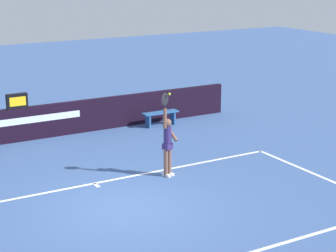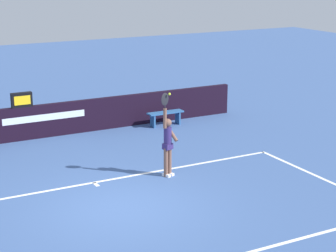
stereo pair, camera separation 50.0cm
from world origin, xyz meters
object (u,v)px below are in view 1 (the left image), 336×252
object	(u,v)px
speed_display	(17,101)
tennis_ball	(169,94)
tennis_player	(168,142)
courtside_bench_far	(161,115)

from	to	relation	value
speed_display	tennis_ball	xyz separation A→B (m)	(2.57, -5.28, 0.95)
speed_display	tennis_player	world-z (taller)	tennis_player
speed_display	courtside_bench_far	xyz separation A→B (m)	(4.92, -0.59, -0.97)
speed_display	tennis_ball	size ratio (longest dim) A/B	9.66
tennis_player	courtside_bench_far	size ratio (longest dim) A/B	1.76
speed_display	tennis_ball	distance (m)	5.95
tennis_ball	courtside_bench_far	bearing A→B (deg)	63.38
tennis_player	tennis_ball	bearing A→B (deg)	-88.40
tennis_ball	courtside_bench_far	xyz separation A→B (m)	(2.35, 4.69, -1.92)
tennis_player	courtside_bench_far	xyz separation A→B (m)	(2.35, 4.60, -0.59)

